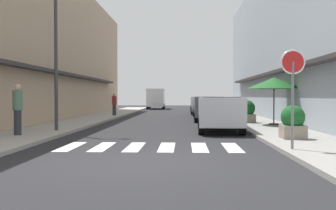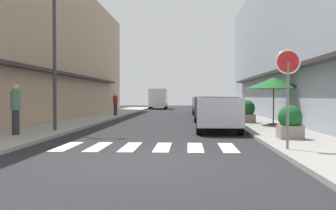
{
  "view_description": "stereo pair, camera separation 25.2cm",
  "coord_description": "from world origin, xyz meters",
  "views": [
    {
      "loc": [
        0.98,
        -8.93,
        1.5
      ],
      "look_at": [
        0.07,
        13.26,
        1.0
      ],
      "focal_mm": 42.1,
      "sensor_mm": 36.0,
      "label": 1
    },
    {
      "loc": [
        1.23,
        -8.92,
        1.5
      ],
      "look_at": [
        0.07,
        13.26,
        1.0
      ],
      "focal_mm": 42.1,
      "sensor_mm": 36.0,
      "label": 2
    }
  ],
  "objects": [
    {
      "name": "planter_corner",
      "position": [
        4.53,
        4.04,
        0.66
      ],
      "size": [
        0.77,
        0.77,
        1.09
      ],
      "color": "gray",
      "rests_on": "sidewalk_right"
    },
    {
      "name": "parked_car_near",
      "position": [
        2.48,
        7.75,
        0.92
      ],
      "size": [
        1.92,
        4.5,
        1.47
      ],
      "color": "silver",
      "rests_on": "ground_plane"
    },
    {
      "name": "parked_car_distant",
      "position": [
        2.48,
        27.34,
        0.92
      ],
      "size": [
        1.82,
        4.26,
        1.47
      ],
      "color": "silver",
      "rests_on": "ground_plane"
    },
    {
      "name": "building_row_left",
      "position": [
        -8.68,
        15.6,
        4.63
      ],
      "size": [
        5.5,
        35.21,
        9.27
      ],
      "color": "tan",
      "rests_on": "ground_plane"
    },
    {
      "name": "planter_midblock",
      "position": [
        4.25,
        11.81,
        0.7
      ],
      "size": [
        0.88,
        0.88,
        1.18
      ],
      "color": "gray",
      "rests_on": "sidewalk_right"
    },
    {
      "name": "pedestrian_walking_near",
      "position": [
        -4.93,
        4.79,
        1.09
      ],
      "size": [
        0.34,
        0.34,
        1.83
      ],
      "rotation": [
        0.0,
        0.0,
        4.77
      ],
      "color": "#282B33",
      "rests_on": "sidewalk_left"
    },
    {
      "name": "ground_plane",
      "position": [
        0.0,
        14.76,
        0.0
      ],
      "size": [
        81.17,
        81.17,
        0.0
      ],
      "primitive_type": "plane",
      "color": "#232326"
    },
    {
      "name": "building_row_right",
      "position": [
        8.68,
        15.6,
        4.93
      ],
      "size": [
        5.5,
        35.21,
        9.87
      ],
      "color": "#939EA8",
      "rests_on": "ground_plane"
    },
    {
      "name": "crosswalk",
      "position": [
        -0.0,
        2.54,
        0.01
      ],
      "size": [
        5.2,
        2.2,
        0.01
      ],
      "color": "silver",
      "rests_on": "ground_plane"
    },
    {
      "name": "sidewalk_left",
      "position": [
        -4.86,
        14.76,
        0.06
      ],
      "size": [
        2.65,
        51.65,
        0.12
      ],
      "primitive_type": "cube",
      "color": "#9E998E",
      "rests_on": "ground_plane"
    },
    {
      "name": "sidewalk_right",
      "position": [
        4.86,
        14.76,
        0.06
      ],
      "size": [
        2.65,
        51.65,
        0.12
      ],
      "primitive_type": "cube",
      "color": "gray",
      "rests_on": "ground_plane"
    },
    {
      "name": "parked_car_mid",
      "position": [
        2.48,
        14.54,
        0.92
      ],
      "size": [
        1.87,
        4.13,
        1.47
      ],
      "color": "#4C5156",
      "rests_on": "ground_plane"
    },
    {
      "name": "parked_car_far",
      "position": [
        2.48,
        21.25,
        0.92
      ],
      "size": [
        1.92,
        4.27,
        1.47
      ],
      "color": "#4C5156",
      "rests_on": "ground_plane"
    },
    {
      "name": "street_lamp",
      "position": [
        -4.01,
        6.75,
        3.66
      ],
      "size": [
        1.19,
        0.28,
        5.86
      ],
      "color": "#38383D",
      "rests_on": "sidewalk_left"
    },
    {
      "name": "cafe_umbrella",
      "position": [
        5.33,
        10.29,
        2.13
      ],
      "size": [
        2.67,
        2.67,
        2.29
      ],
      "color": "#262626",
      "rests_on": "sidewalk_right"
    },
    {
      "name": "delivery_van",
      "position": [
        -2.33,
        37.45,
        1.41
      ],
      "size": [
        2.09,
        5.43,
        2.37
      ],
      "color": "silver",
      "rests_on": "ground_plane"
    },
    {
      "name": "pedestrian_walking_far",
      "position": [
        -4.07,
        19.33,
        0.96
      ],
      "size": [
        0.34,
        0.34,
        1.6
      ],
      "rotation": [
        0.0,
        0.0,
        4.93
      ],
      "color": "#282B33",
      "rests_on": "sidewalk_left"
    },
    {
      "name": "round_street_sign",
      "position": [
        3.8,
        1.43,
        2.11
      ],
      "size": [
        0.65,
        0.07,
        2.59
      ],
      "color": "slate",
      "rests_on": "sidewalk_right"
    }
  ]
}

